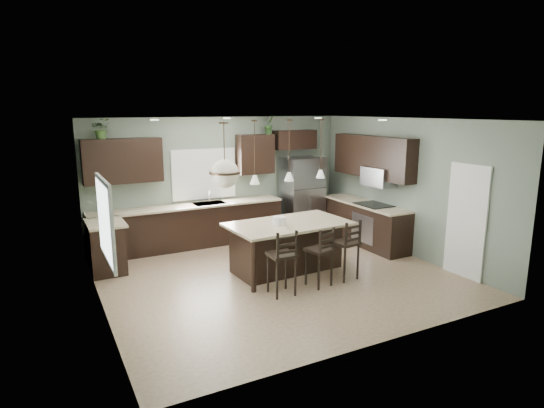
{
  "coord_description": "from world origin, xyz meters",
  "views": [
    {
      "loc": [
        -3.7,
        -6.89,
        2.98
      ],
      "look_at": [
        0.1,
        0.4,
        1.25
      ],
      "focal_mm": 30.0,
      "sensor_mm": 36.0,
      "label": 1
    }
  ],
  "objects_px": {
    "bar_stool_left": "(282,262)",
    "serving_dish": "(279,220)",
    "plant_back_left": "(101,129)",
    "kitchen_island": "(289,247)",
    "bar_stool_center": "(319,256)",
    "bar_stool_right": "(345,249)",
    "refrigerator": "(302,196)"
  },
  "relations": [
    {
      "from": "bar_stool_center",
      "to": "serving_dish",
      "type": "bearing_deg",
      "value": 97.25
    },
    {
      "from": "kitchen_island",
      "to": "bar_stool_right",
      "type": "height_order",
      "value": "bar_stool_right"
    },
    {
      "from": "bar_stool_right",
      "to": "plant_back_left",
      "type": "height_order",
      "value": "plant_back_left"
    },
    {
      "from": "bar_stool_center",
      "to": "plant_back_left",
      "type": "relative_size",
      "value": 2.63
    },
    {
      "from": "kitchen_island",
      "to": "plant_back_left",
      "type": "distance_m",
      "value": 4.29
    },
    {
      "from": "kitchen_island",
      "to": "bar_stool_left",
      "type": "bearing_deg",
      "value": -128.32
    },
    {
      "from": "refrigerator",
      "to": "bar_stool_center",
      "type": "relative_size",
      "value": 1.77
    },
    {
      "from": "plant_back_left",
      "to": "kitchen_island",
      "type": "bearing_deg",
      "value": -40.45
    },
    {
      "from": "bar_stool_right",
      "to": "serving_dish",
      "type": "bearing_deg",
      "value": 130.79
    },
    {
      "from": "refrigerator",
      "to": "bar_stool_left",
      "type": "bearing_deg",
      "value": -126.14
    },
    {
      "from": "kitchen_island",
      "to": "plant_back_left",
      "type": "bearing_deg",
      "value": 136.59
    },
    {
      "from": "kitchen_island",
      "to": "plant_back_left",
      "type": "relative_size",
      "value": 5.56
    },
    {
      "from": "bar_stool_left",
      "to": "bar_stool_right",
      "type": "relative_size",
      "value": 1.02
    },
    {
      "from": "refrigerator",
      "to": "serving_dish",
      "type": "relative_size",
      "value": 7.71
    },
    {
      "from": "kitchen_island",
      "to": "serving_dish",
      "type": "relative_size",
      "value": 9.23
    },
    {
      "from": "serving_dish",
      "to": "plant_back_left",
      "type": "height_order",
      "value": "plant_back_left"
    },
    {
      "from": "bar_stool_center",
      "to": "refrigerator",
      "type": "bearing_deg",
      "value": 51.85
    },
    {
      "from": "serving_dish",
      "to": "kitchen_island",
      "type": "bearing_deg",
      "value": 2.96
    },
    {
      "from": "bar_stool_left",
      "to": "plant_back_left",
      "type": "xyz_separation_m",
      "value": [
        -2.18,
        3.32,
        2.05
      ]
    },
    {
      "from": "refrigerator",
      "to": "bar_stool_center",
      "type": "xyz_separation_m",
      "value": [
        -1.49,
        -3.03,
        -0.4
      ]
    },
    {
      "from": "serving_dish",
      "to": "bar_stool_left",
      "type": "distance_m",
      "value": 1.1
    },
    {
      "from": "serving_dish",
      "to": "plant_back_left",
      "type": "distance_m",
      "value": 3.92
    },
    {
      "from": "serving_dish",
      "to": "bar_stool_left",
      "type": "bearing_deg",
      "value": -116.4
    },
    {
      "from": "kitchen_island",
      "to": "refrigerator",
      "type": "bearing_deg",
      "value": 50.58
    },
    {
      "from": "bar_stool_left",
      "to": "kitchen_island",
      "type": "bearing_deg",
      "value": 56.17
    },
    {
      "from": "bar_stool_right",
      "to": "refrigerator",
      "type": "bearing_deg",
      "value": 65.98
    },
    {
      "from": "kitchen_island",
      "to": "serving_dish",
      "type": "xyz_separation_m",
      "value": [
        -0.2,
        -0.01,
        0.53
      ]
    },
    {
      "from": "serving_dish",
      "to": "bar_stool_right",
      "type": "relative_size",
      "value": 0.22
    },
    {
      "from": "bar_stool_left",
      "to": "serving_dish",
      "type": "bearing_deg",
      "value": 65.13
    },
    {
      "from": "refrigerator",
      "to": "kitchen_island",
      "type": "xyz_separation_m",
      "value": [
        -1.59,
        -2.16,
        -0.46
      ]
    },
    {
      "from": "kitchen_island",
      "to": "bar_stool_center",
      "type": "xyz_separation_m",
      "value": [
        0.1,
        -0.87,
        0.06
      ]
    },
    {
      "from": "kitchen_island",
      "to": "bar_stool_left",
      "type": "relative_size",
      "value": 2.0
    }
  ]
}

